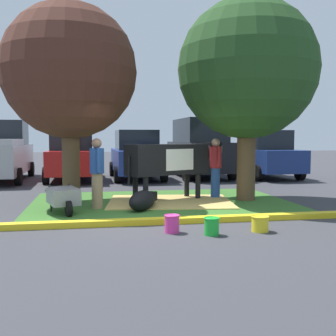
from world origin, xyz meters
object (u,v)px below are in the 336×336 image
(cow_holstein, at_px, (171,160))
(calf_lying, at_px, (143,200))
(shade_tree_right, at_px, (247,70))
(sedan_blue, at_px, (136,155))
(person_handler, at_px, (216,166))
(bucket_green, at_px, (212,226))
(person_visitor_near, at_px, (97,171))
(bucket_yellow, at_px, (260,223))
(sedan_red, at_px, (72,156))
(shade_tree_left, at_px, (69,72))
(bucket_pink, at_px, (172,223))
(hatchback_white, at_px, (264,154))
(wheelbarrow, at_px, (64,197))
(suv_black, at_px, (199,148))

(cow_holstein, height_order, calf_lying, cow_holstein)
(shade_tree_right, xyz_separation_m, sedan_blue, (-2.36, 6.32, -2.55))
(person_handler, relative_size, bucket_green, 5.38)
(calf_lying, distance_m, person_visitor_near, 1.31)
(calf_lying, distance_m, bucket_yellow, 3.15)
(bucket_green, bearing_deg, cow_holstein, 90.08)
(sedan_red, height_order, sedan_blue, same)
(shade_tree_left, distance_m, bucket_pink, 5.30)
(shade_tree_right, relative_size, hatchback_white, 1.22)
(shade_tree_left, relative_size, person_visitor_near, 3.03)
(person_handler, relative_size, sedan_blue, 0.38)
(wheelbarrow, bearing_deg, shade_tree_left, 86.07)
(cow_holstein, xyz_separation_m, person_visitor_near, (-1.97, -0.89, -0.21))
(wheelbarrow, distance_m, bucket_green, 3.75)
(cow_holstein, bearing_deg, calf_lying, -125.92)
(bucket_green, xyz_separation_m, sedan_blue, (-0.31, 9.99, 0.82))
(shade_tree_left, relative_size, bucket_green, 16.36)
(suv_black, bearing_deg, person_handler, -100.39)
(wheelbarrow, xyz_separation_m, bucket_green, (2.73, -2.57, -0.22))
(bucket_pink, bearing_deg, wheelbarrow, 132.52)
(cow_holstein, distance_m, hatchback_white, 7.81)
(calf_lying, relative_size, person_handler, 0.76)
(bucket_yellow, height_order, sedan_red, sedan_red)
(cow_holstein, relative_size, sedan_blue, 0.66)
(bucket_yellow, bearing_deg, person_visitor_near, 135.15)
(cow_holstein, height_order, person_visitor_near, person_visitor_near)
(bucket_green, bearing_deg, sedan_red, 106.22)
(shade_tree_right, height_order, sedan_blue, shade_tree_right)
(cow_holstein, relative_size, sedan_red, 0.66)
(shade_tree_left, height_order, cow_holstein, shade_tree_left)
(wheelbarrow, height_order, sedan_blue, sedan_blue)
(hatchback_white, bearing_deg, calf_lying, -130.92)
(shade_tree_left, xyz_separation_m, suv_black, (5.07, 6.21, -2.13))
(sedan_red, relative_size, sedan_blue, 1.00)
(calf_lying, bearing_deg, hatchback_white, 49.08)
(person_visitor_near, distance_m, sedan_blue, 7.17)
(person_visitor_near, bearing_deg, person_handler, 19.47)
(bucket_green, bearing_deg, person_handler, 72.30)
(person_visitor_near, bearing_deg, hatchback_white, 43.00)
(calf_lying, distance_m, person_handler, 2.81)
(bucket_pink, relative_size, hatchback_white, 0.07)
(person_visitor_near, xyz_separation_m, wheelbarrow, (-0.76, -0.45, -0.53))
(calf_lying, height_order, bucket_green, calf_lying)
(bucket_green, relative_size, sedan_red, 0.07)
(suv_black, bearing_deg, wheelbarrow, -124.01)
(bucket_green, height_order, suv_black, suv_black)
(shade_tree_right, bearing_deg, bucket_yellow, -107.01)
(person_visitor_near, bearing_deg, sedan_red, 97.66)
(person_visitor_near, distance_m, bucket_green, 3.68)
(shade_tree_right, relative_size, sedan_red, 1.22)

